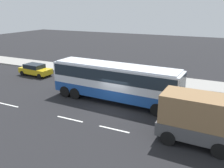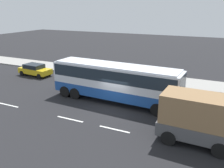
{
  "view_description": "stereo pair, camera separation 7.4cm",
  "coord_description": "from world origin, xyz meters",
  "px_view_note": "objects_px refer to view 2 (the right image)",
  "views": [
    {
      "loc": [
        8.18,
        -17.51,
        8.41
      ],
      "look_at": [
        -0.9,
        1.56,
        1.64
      ],
      "focal_mm": 38.2,
      "sensor_mm": 36.0,
      "label": 1
    },
    {
      "loc": [
        8.11,
        -17.54,
        8.41
      ],
      "look_at": [
        -0.9,
        1.56,
        1.64
      ],
      "focal_mm": 38.2,
      "sensor_mm": 36.0,
      "label": 2
    }
  ],
  "objects_px": {
    "pedestrian_near_curb": "(155,73)",
    "cargo_truck": "(224,123)",
    "car_yellow_taxi": "(35,70)",
    "pedestrian_at_crossing": "(114,67)",
    "coach_bus": "(115,79)",
    "car_white_minivan": "(216,111)"
  },
  "relations": [
    {
      "from": "pedestrian_near_curb",
      "to": "cargo_truck",
      "type": "bearing_deg",
      "value": 72.0
    },
    {
      "from": "coach_bus",
      "to": "car_white_minivan",
      "type": "bearing_deg",
      "value": 2.19
    },
    {
      "from": "car_yellow_taxi",
      "to": "pedestrian_at_crossing",
      "type": "relative_size",
      "value": 2.68
    },
    {
      "from": "car_white_minivan",
      "to": "pedestrian_near_curb",
      "type": "distance_m",
      "value": 10.81
    },
    {
      "from": "car_yellow_taxi",
      "to": "cargo_truck",
      "type": "bearing_deg",
      "value": -15.95
    },
    {
      "from": "cargo_truck",
      "to": "pedestrian_near_curb",
      "type": "relative_size",
      "value": 5.39
    },
    {
      "from": "pedestrian_at_crossing",
      "to": "coach_bus",
      "type": "bearing_deg",
      "value": 114.43
    },
    {
      "from": "cargo_truck",
      "to": "pedestrian_near_curb",
      "type": "height_order",
      "value": "cargo_truck"
    },
    {
      "from": "car_yellow_taxi",
      "to": "pedestrian_near_curb",
      "type": "height_order",
      "value": "pedestrian_near_curb"
    },
    {
      "from": "cargo_truck",
      "to": "pedestrian_at_crossing",
      "type": "xyz_separation_m",
      "value": [
        -13.22,
        12.69,
        -0.62
      ]
    },
    {
      "from": "cargo_truck",
      "to": "pedestrian_at_crossing",
      "type": "relative_size",
      "value": 5.02
    },
    {
      "from": "coach_bus",
      "to": "car_yellow_taxi",
      "type": "bearing_deg",
      "value": 166.79
    },
    {
      "from": "cargo_truck",
      "to": "car_yellow_taxi",
      "type": "distance_m",
      "value": 23.73
    },
    {
      "from": "car_white_minivan",
      "to": "pedestrian_near_curb",
      "type": "bearing_deg",
      "value": 134.95
    },
    {
      "from": "car_white_minivan",
      "to": "pedestrian_at_crossing",
      "type": "xyz_separation_m",
      "value": [
        -12.73,
        8.54,
        0.34
      ]
    },
    {
      "from": "car_white_minivan",
      "to": "coach_bus",
      "type": "bearing_deg",
      "value": -177.15
    },
    {
      "from": "coach_bus",
      "to": "car_white_minivan",
      "type": "xyz_separation_m",
      "value": [
        8.76,
        -0.09,
        -1.42
      ]
    },
    {
      "from": "pedestrian_at_crossing",
      "to": "cargo_truck",
      "type": "bearing_deg",
      "value": 135.43
    },
    {
      "from": "car_yellow_taxi",
      "to": "pedestrian_near_curb",
      "type": "xyz_separation_m",
      "value": [
        14.68,
        4.25,
        0.23
      ]
    },
    {
      "from": "car_yellow_taxi",
      "to": "pedestrian_at_crossing",
      "type": "bearing_deg",
      "value": 31.05
    },
    {
      "from": "coach_bus",
      "to": "car_white_minivan",
      "type": "relative_size",
      "value": 2.92
    },
    {
      "from": "coach_bus",
      "to": "pedestrian_at_crossing",
      "type": "distance_m",
      "value": 9.4
    }
  ]
}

